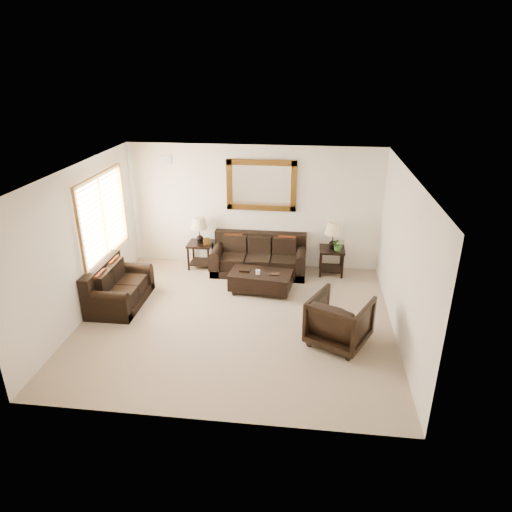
# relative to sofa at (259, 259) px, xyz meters

# --- Properties ---
(room) EXTENTS (5.51, 5.01, 2.71)m
(room) POSITION_rel_sofa_xyz_m (-0.16, -2.10, 1.05)
(room) COLOR gray
(room) RESTS_ON ground
(window) EXTENTS (0.07, 1.96, 1.66)m
(window) POSITION_rel_sofa_xyz_m (-2.86, -1.20, 1.25)
(window) COLOR white
(window) RESTS_ON room
(mirror) EXTENTS (1.50, 0.06, 1.10)m
(mirror) POSITION_rel_sofa_xyz_m (-0.00, 0.37, 1.55)
(mirror) COLOR #462B0E
(mirror) RESTS_ON room
(air_vent) EXTENTS (0.25, 0.02, 0.18)m
(air_vent) POSITION_rel_sofa_xyz_m (-2.06, 0.38, 2.05)
(air_vent) COLOR #999999
(air_vent) RESTS_ON room
(sofa) EXTENTS (2.03, 0.88, 0.83)m
(sofa) POSITION_rel_sofa_xyz_m (0.00, 0.00, 0.00)
(sofa) COLOR black
(sofa) RESTS_ON room
(loveseat) EXTENTS (0.86, 1.44, 0.81)m
(loveseat) POSITION_rel_sofa_xyz_m (-2.52, -1.76, -0.00)
(loveseat) COLOR black
(loveseat) RESTS_ON room
(end_table_left) EXTENTS (0.53, 0.53, 1.17)m
(end_table_left) POSITION_rel_sofa_xyz_m (-1.33, 0.10, 0.46)
(end_table_left) COLOR black
(end_table_left) RESTS_ON room
(end_table_right) EXTENTS (0.54, 0.54, 1.18)m
(end_table_right) POSITION_rel_sofa_xyz_m (1.57, 0.09, 0.47)
(end_table_right) COLOR black
(end_table_right) RESTS_ON room
(coffee_table) EXTENTS (1.30, 0.80, 0.52)m
(coffee_table) POSITION_rel_sofa_xyz_m (0.14, -0.93, -0.04)
(coffee_table) COLOR black
(coffee_table) RESTS_ON room
(armchair) EXTENTS (1.17, 1.14, 0.91)m
(armchair) POSITION_rel_sofa_xyz_m (1.61, -2.59, 0.16)
(armchair) COLOR black
(armchair) RESTS_ON floor
(potted_plant) EXTENTS (0.29, 0.32, 0.22)m
(potted_plant) POSITION_rel_sofa_xyz_m (1.69, -0.00, 0.39)
(potted_plant) COLOR #29551D
(potted_plant) RESTS_ON end_table_right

